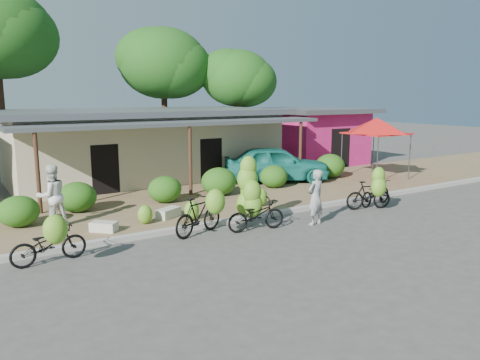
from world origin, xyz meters
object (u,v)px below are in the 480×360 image
object	(u,v)px
bike_right	(371,192)
sack_near	(168,213)
teal_van	(276,164)
tree_center_right	(160,62)
bike_center	(252,201)
vendor	(316,197)
sack_far	(104,227)
bike_left	(201,214)
bike_far_left	(50,242)
red_canopy	(377,126)
bystander	(52,196)
tree_near_right	(234,77)
bike_far_right	(375,193)

from	to	relation	value
bike_right	sack_near	xyz separation A→B (m)	(-6.60, 2.53, -0.40)
bike_right	teal_van	bearing A→B (deg)	17.55
tree_center_right	bike_center	distance (m)	16.76
vendor	sack_far	bearing A→B (deg)	-32.46
bike_center	tree_center_right	bearing A→B (deg)	-5.00
bike_left	bike_right	size ratio (longest dim) A/B	1.11
bike_far_left	sack_near	distance (m)	4.53
red_canopy	bike_center	bearing A→B (deg)	-159.00
bike_left	teal_van	bearing A→B (deg)	-71.37
bike_left	teal_van	size ratio (longest dim) A/B	0.41
vendor	bike_left	bearing A→B (deg)	-24.55
bystander	tree_near_right	bearing A→B (deg)	-153.17
tree_center_right	bike_right	size ratio (longest dim) A/B	4.53
tree_center_right	red_canopy	distance (m)	13.61
bike_left	bike_center	xyz separation A→B (m)	(1.64, -0.22, 0.20)
bike_left	bike_right	world-z (taller)	bike_right
sack_far	bike_center	bearing A→B (deg)	-23.22
bike_center	teal_van	xyz separation A→B (m)	(5.00, 5.45, 0.09)
sack_near	tree_center_right	bearing A→B (deg)	67.46
tree_center_right	bike_left	bearing A→B (deg)	-109.37
red_canopy	bystander	world-z (taller)	red_canopy
sack_near	bystander	bearing A→B (deg)	164.72
bike_left	vendor	xyz separation A→B (m)	(3.56, -0.90, 0.23)
tree_near_right	bike_center	distance (m)	16.14
bike_right	bike_far_right	size ratio (longest dim) A/B	0.96
bike_far_left	teal_van	size ratio (longest dim) A/B	0.39
bike_left	tree_near_right	bearing A→B (deg)	-54.84
sack_far	bystander	world-z (taller)	bystander
tree_near_right	bike_far_left	xyz separation A→B (m)	(-13.54, -13.42, -4.59)
bike_far_left	vendor	bearing A→B (deg)	-100.83
bike_far_right	sack_near	bearing A→B (deg)	64.07
bike_far_right	sack_near	size ratio (longest dim) A/B	2.18
sack_near	bystander	world-z (taller)	bystander
bike_right	bystander	distance (m)	10.52
bike_right	bystander	world-z (taller)	bystander
bike_center	sack_far	distance (m)	4.42
vendor	bike_right	bearing A→B (deg)	175.87
bystander	bike_far_right	bearing A→B (deg)	152.13
red_canopy	tree_center_right	bearing A→B (deg)	115.87
tree_center_right	tree_near_right	bearing A→B (deg)	-26.57
tree_center_right	bystander	size ratio (longest dim) A/B	4.29
sack_far	bystander	xyz separation A→B (m)	(-1.11, 1.36, 0.79)
tree_center_right	tree_near_right	xyz separation A→B (m)	(4.00, -2.00, -0.87)
bike_center	bike_far_right	distance (m)	5.55
tree_center_right	red_canopy	world-z (taller)	tree_center_right
bike_right	bike_left	bearing A→B (deg)	104.35
red_canopy	bike_far_right	distance (m)	5.74
tree_near_right	sack_near	xyz separation A→B (m)	(-9.53, -11.33, -4.87)
bike_far_left	bike_left	world-z (taller)	bike_left
bike_far_right	teal_van	world-z (taller)	teal_van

